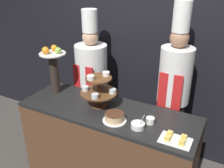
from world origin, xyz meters
name	(u,v)px	position (x,y,z in m)	size (l,w,h in m)	color
wall_back	(143,43)	(0.00, 1.23, 1.40)	(10.00, 0.06, 2.80)	black
buffet_counter	(108,147)	(0.00, 0.32, 0.46)	(1.83, 0.63, 0.93)	brown
tiered_stand	(99,89)	(-0.12, 0.36, 1.12)	(0.38, 0.38, 0.36)	brown
fruit_pedestal	(54,66)	(-0.73, 0.40, 1.24)	(0.29, 0.29, 0.55)	#2D231E
cake_round	(115,117)	(0.15, 0.18, 0.97)	(0.22, 0.22, 0.08)	white
cup_white	(150,120)	(0.46, 0.30, 0.96)	(0.08, 0.08, 0.06)	white
cake_square_tray	(176,139)	(0.74, 0.15, 0.94)	(0.26, 0.18, 0.05)	white
serving_bowl_near	(138,125)	(0.39, 0.17, 0.95)	(0.13, 0.13, 0.15)	white
chef_left	(92,78)	(-0.52, 0.85, 0.98)	(0.40, 0.40, 1.82)	#28282D
chef_center_left	(174,88)	(0.52, 0.85, 1.07)	(0.34, 0.34, 1.97)	#38332D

